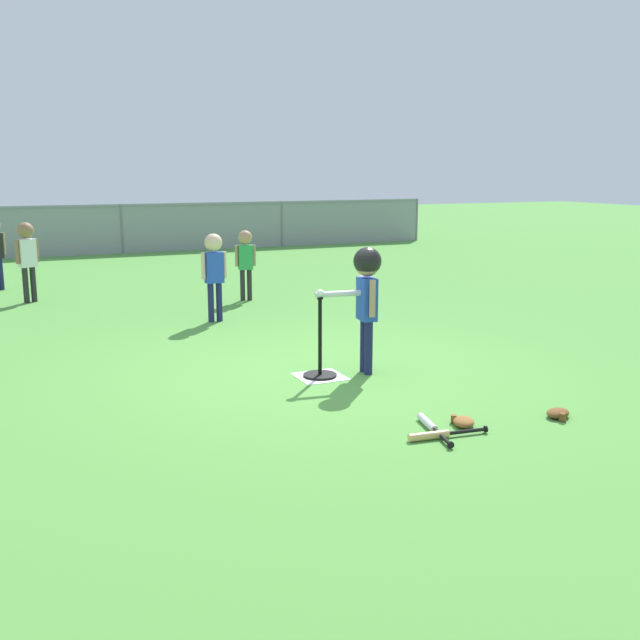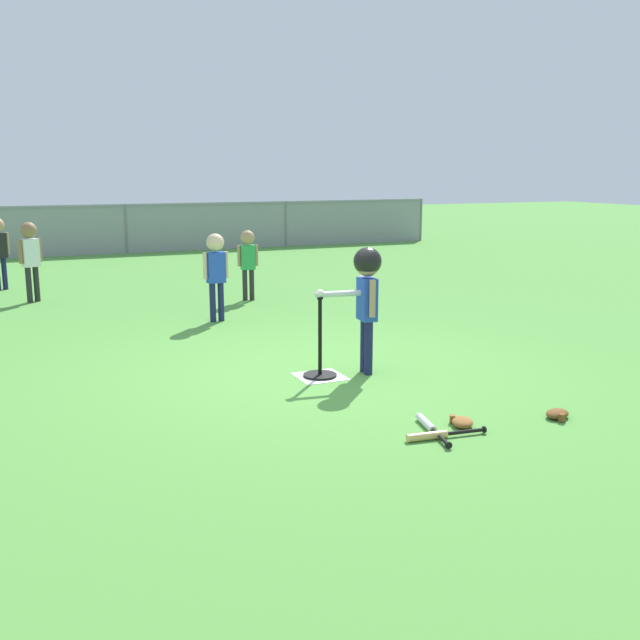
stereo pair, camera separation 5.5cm
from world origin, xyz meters
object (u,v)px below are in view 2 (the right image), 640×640
(fielder_near_right, at_px, (248,256))
(fielder_deep_left, at_px, (30,251))
(spare_bat_silver, at_px, (429,426))
(batting_tee, at_px, (320,363))
(batter_child, at_px, (367,284))
(glove_by_plate, at_px, (462,422))
(glove_near_bats, at_px, (557,414))
(baseball_on_tee, at_px, (320,293))
(fielder_deep_right, at_px, (216,265))
(spare_bat_wood, at_px, (435,435))

(fielder_near_right, xyz_separation_m, fielder_deep_left, (-2.98, 1.15, 0.08))
(spare_bat_silver, bearing_deg, fielder_near_right, 85.17)
(batting_tee, relative_size, fielder_near_right, 0.73)
(batter_child, relative_size, glove_by_plate, 4.51)
(fielder_deep_left, height_order, glove_near_bats, fielder_deep_left)
(batting_tee, bearing_deg, glove_near_bats, -55.81)
(baseball_on_tee, height_order, fielder_deep_right, fielder_deep_right)
(fielder_deep_right, bearing_deg, spare_bat_silver, -85.51)
(baseball_on_tee, height_order, spare_bat_silver, baseball_on_tee)
(fielder_deep_right, xyz_separation_m, spare_bat_wood, (0.30, -4.77, -0.70))
(fielder_deep_left, bearing_deg, glove_near_bats, -63.88)
(glove_by_plate, bearing_deg, baseball_on_tee, 104.72)
(fielder_near_right, bearing_deg, fielder_deep_right, -122.89)
(baseball_on_tee, height_order, glove_by_plate, baseball_on_tee)
(fielder_near_right, bearing_deg, glove_near_bats, -84.60)
(batting_tee, distance_m, fielder_near_right, 4.34)
(batter_child, height_order, fielder_deep_left, batter_child)
(fielder_deep_right, distance_m, glove_near_bats, 5.02)
(fielder_deep_left, distance_m, glove_near_bats, 8.10)
(batter_child, height_order, spare_bat_wood, batter_child)
(baseball_on_tee, bearing_deg, batting_tee, 180.00)
(batting_tee, height_order, baseball_on_tee, baseball_on_tee)
(baseball_on_tee, xyz_separation_m, spare_bat_silver, (0.18, -1.66, -0.77))
(baseball_on_tee, xyz_separation_m, fielder_near_right, (0.67, 4.25, -0.13))
(spare_bat_wood, xyz_separation_m, glove_by_plate, (0.33, 0.15, 0.01))
(batting_tee, xyz_separation_m, fielder_deep_left, (-2.30, 5.40, 0.63))
(fielder_near_right, bearing_deg, glove_by_plate, -92.19)
(glove_by_plate, bearing_deg, fielder_near_right, 87.81)
(spare_bat_wood, bearing_deg, glove_by_plate, 24.24)
(spare_bat_silver, relative_size, glove_by_plate, 2.34)
(fielder_deep_right, bearing_deg, glove_near_bats, -73.22)
(baseball_on_tee, distance_m, spare_bat_silver, 1.84)
(batting_tee, height_order, spare_bat_wood, batting_tee)
(baseball_on_tee, xyz_separation_m, glove_near_bats, (1.25, -1.84, -0.77))
(baseball_on_tee, xyz_separation_m, fielder_deep_left, (-2.30, 5.40, -0.04))
(batter_child, relative_size, spare_bat_silver, 1.92)
(fielder_deep_right, bearing_deg, spare_bat_wood, -86.42)
(batter_child, bearing_deg, fielder_near_right, 87.08)
(baseball_on_tee, relative_size, fielder_deep_right, 0.07)
(fielder_near_right, xyz_separation_m, spare_bat_silver, (-0.50, -5.91, -0.65))
(spare_bat_silver, height_order, glove_by_plate, glove_by_plate)
(baseball_on_tee, height_order, batter_child, batter_child)
(baseball_on_tee, distance_m, spare_bat_wood, 2.01)
(baseball_on_tee, distance_m, glove_by_plate, 1.92)
(batter_child, bearing_deg, spare_bat_wood, -100.78)
(glove_near_bats, bearing_deg, baseball_on_tee, 124.19)
(spare_bat_wood, bearing_deg, baseball_on_tee, 93.51)
(batting_tee, distance_m, spare_bat_silver, 1.68)
(batting_tee, xyz_separation_m, fielder_near_right, (0.67, 4.25, 0.55))
(spare_bat_wood, relative_size, glove_by_plate, 2.35)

